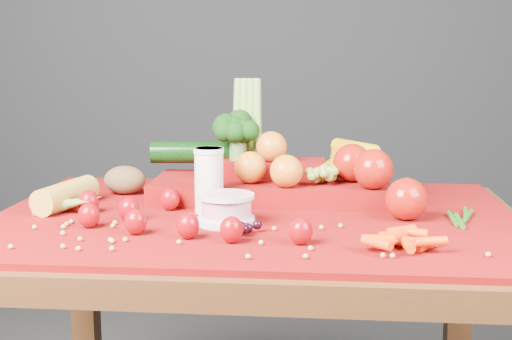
# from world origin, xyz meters

# --- Properties ---
(table) EXTENTS (1.10, 0.80, 0.75)m
(table) POSITION_xyz_m (0.00, 0.00, 0.66)
(table) COLOR #3C200D
(table) RESTS_ON ground
(red_cloth) EXTENTS (1.05, 0.75, 0.01)m
(red_cloth) POSITION_xyz_m (0.00, 0.00, 0.76)
(red_cloth) COLOR #6D030B
(red_cloth) RESTS_ON table
(milk_glass) EXTENTS (0.06, 0.06, 0.13)m
(milk_glass) POSITION_xyz_m (-0.10, 0.01, 0.83)
(milk_glass) COLOR beige
(milk_glass) RESTS_ON red_cloth
(yogurt_bowl) EXTENTS (0.11, 0.11, 0.06)m
(yogurt_bowl) POSITION_xyz_m (-0.05, -0.09, 0.79)
(yogurt_bowl) COLOR silver
(yogurt_bowl) RESTS_ON red_cloth
(strawberry_scatter) EXTENTS (0.48, 0.28, 0.05)m
(strawberry_scatter) POSITION_xyz_m (-0.16, -0.13, 0.79)
(strawberry_scatter) COLOR #870706
(strawberry_scatter) RESTS_ON red_cloth
(dark_grape_cluster) EXTENTS (0.06, 0.05, 0.03)m
(dark_grape_cluster) POSITION_xyz_m (-0.01, -0.16, 0.78)
(dark_grape_cluster) COLOR black
(dark_grape_cluster) RESTS_ON red_cloth
(soybean_scatter) EXTENTS (0.84, 0.24, 0.01)m
(soybean_scatter) POSITION_xyz_m (0.00, -0.20, 0.77)
(soybean_scatter) COLOR tan
(soybean_scatter) RESTS_ON red_cloth
(corn_ear) EXTENTS (0.21, 0.25, 0.06)m
(corn_ear) POSITION_xyz_m (-0.39, -0.01, 0.78)
(corn_ear) COLOR gold
(corn_ear) RESTS_ON red_cloth
(potato) EXTENTS (0.10, 0.07, 0.07)m
(potato) POSITION_xyz_m (-0.32, 0.18, 0.80)
(potato) COLOR brown
(potato) RESTS_ON red_cloth
(baby_carrot_pile) EXTENTS (0.17, 0.17, 0.03)m
(baby_carrot_pile) POSITION_xyz_m (0.27, -0.23, 0.78)
(baby_carrot_pile) COLOR #E83B08
(baby_carrot_pile) RESTS_ON red_cloth
(green_bean_pile) EXTENTS (0.14, 0.12, 0.01)m
(green_bean_pile) POSITION_xyz_m (0.41, -0.01, 0.77)
(green_bean_pile) COLOR #235814
(green_bean_pile) RESTS_ON red_cloth
(produce_mound) EXTENTS (0.61, 0.37, 0.27)m
(produce_mound) POSITION_xyz_m (0.05, 0.15, 0.82)
(produce_mound) COLOR #6D030B
(produce_mound) RESTS_ON red_cloth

